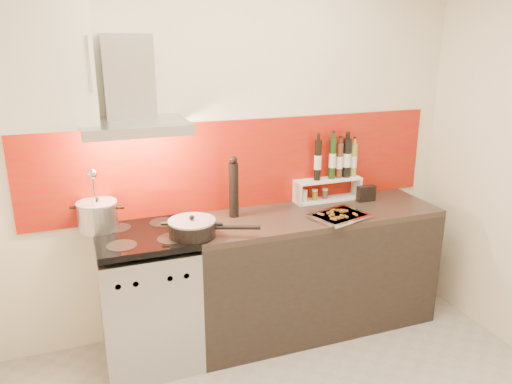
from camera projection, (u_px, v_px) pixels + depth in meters
name	position (u px, v px, depth m)	size (l,w,h in m)	color
back_wall	(234.00, 154.00, 3.52)	(3.40, 0.02, 2.60)	silver
backsplash	(241.00, 165.00, 3.55)	(3.00, 0.02, 0.64)	#9A2708
range_stove	(148.00, 300.00, 3.27)	(0.60, 0.60, 0.91)	#B7B7BA
counter	(313.00, 270.00, 3.67)	(1.80, 0.60, 0.90)	black
range_hood	(131.00, 97.00, 3.01)	(0.62, 0.50, 0.61)	#B7B7BA
upper_cabinet	(27.00, 64.00, 2.75)	(0.70, 0.35, 0.72)	white
stock_pot	(98.00, 216.00, 3.17)	(0.25, 0.25, 0.22)	#B7B7BA
saute_pan	(193.00, 228.00, 3.08)	(0.55, 0.31, 0.14)	black
utensil_jar	(95.00, 216.00, 3.09)	(0.09, 0.14, 0.45)	silver
pepper_mill	(234.00, 188.00, 3.39)	(0.07, 0.07, 0.43)	black
step_shelf	(333.00, 173.00, 3.75)	(0.52, 0.14, 0.48)	white
caddy_box	(366.00, 193.00, 3.76)	(0.14, 0.06, 0.12)	black
baking_tray	(339.00, 216.00, 3.42)	(0.45, 0.39, 0.03)	silver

